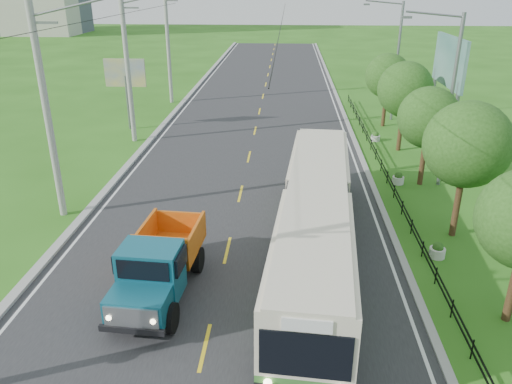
# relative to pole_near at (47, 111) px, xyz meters

# --- Properties ---
(ground) EXTENTS (240.00, 240.00, 0.00)m
(ground) POSITION_rel_pole_near_xyz_m (8.26, -9.00, -5.09)
(ground) COLOR #2A6016
(ground) RESTS_ON ground
(road) EXTENTS (14.00, 120.00, 0.02)m
(road) POSITION_rel_pole_near_xyz_m (8.26, 11.00, -5.08)
(road) COLOR #28282B
(road) RESTS_ON ground
(curb_left) EXTENTS (0.40, 120.00, 0.15)m
(curb_left) POSITION_rel_pole_near_xyz_m (1.06, 11.00, -5.02)
(curb_left) COLOR #9E9E99
(curb_left) RESTS_ON ground
(curb_right) EXTENTS (0.30, 120.00, 0.10)m
(curb_right) POSITION_rel_pole_near_xyz_m (15.41, 11.00, -5.04)
(curb_right) COLOR #9E9E99
(curb_right) RESTS_ON ground
(edge_line_left) EXTENTS (0.12, 120.00, 0.00)m
(edge_line_left) POSITION_rel_pole_near_xyz_m (1.61, 11.00, -5.07)
(edge_line_left) COLOR silver
(edge_line_left) RESTS_ON road
(edge_line_right) EXTENTS (0.12, 120.00, 0.00)m
(edge_line_right) POSITION_rel_pole_near_xyz_m (14.91, 11.00, -5.07)
(edge_line_right) COLOR silver
(edge_line_right) RESTS_ON road
(centre_dash) EXTENTS (0.12, 2.20, 0.00)m
(centre_dash) POSITION_rel_pole_near_xyz_m (8.26, -9.00, -5.07)
(centre_dash) COLOR yellow
(centre_dash) RESTS_ON road
(railing_right) EXTENTS (0.04, 40.00, 0.60)m
(railing_right) POSITION_rel_pole_near_xyz_m (16.26, 5.00, -4.79)
(railing_right) COLOR black
(railing_right) RESTS_ON ground
(pole_near) EXTENTS (3.51, 0.32, 10.00)m
(pole_near) POSITION_rel_pole_near_xyz_m (0.00, 0.00, 0.00)
(pole_near) COLOR gray
(pole_near) RESTS_ON ground
(pole_mid) EXTENTS (3.51, 0.32, 10.00)m
(pole_mid) POSITION_rel_pole_near_xyz_m (0.00, 12.00, 0.00)
(pole_mid) COLOR gray
(pole_mid) RESTS_ON ground
(pole_far) EXTENTS (3.51, 0.32, 10.00)m
(pole_far) POSITION_rel_pole_near_xyz_m (0.00, 24.00, 0.00)
(pole_far) COLOR gray
(pole_far) RESTS_ON ground
(tree_third) EXTENTS (3.60, 3.62, 6.00)m
(tree_third) POSITION_rel_pole_near_xyz_m (18.12, -0.86, -1.11)
(tree_third) COLOR #382314
(tree_third) RESTS_ON ground
(tree_fourth) EXTENTS (3.24, 3.31, 5.40)m
(tree_fourth) POSITION_rel_pole_near_xyz_m (18.12, 5.14, -1.51)
(tree_fourth) COLOR #382314
(tree_fourth) RESTS_ON ground
(tree_fifth) EXTENTS (3.48, 3.52, 5.80)m
(tree_fifth) POSITION_rel_pole_near_xyz_m (18.12, 11.14, -1.24)
(tree_fifth) COLOR #382314
(tree_fifth) RESTS_ON ground
(tree_back) EXTENTS (3.30, 3.36, 5.50)m
(tree_back) POSITION_rel_pole_near_xyz_m (18.12, 17.14, -1.44)
(tree_back) COLOR #382314
(tree_back) RESTS_ON ground
(streetlight_mid) EXTENTS (3.02, 0.20, 9.07)m
(streetlight_mid) POSITION_rel_pole_near_xyz_m (18.90, 5.00, -0.19)
(streetlight_mid) COLOR slate
(streetlight_mid) RESTS_ON ground
(streetlight_far) EXTENTS (3.02, 0.20, 9.07)m
(streetlight_far) POSITION_rel_pole_near_xyz_m (18.90, 19.00, -0.19)
(streetlight_far) COLOR slate
(streetlight_far) RESTS_ON ground
(planter_near) EXTENTS (0.64, 0.64, 0.67)m
(planter_near) POSITION_rel_pole_near_xyz_m (16.86, -3.00, -4.81)
(planter_near) COLOR silver
(planter_near) RESTS_ON ground
(planter_mid) EXTENTS (0.64, 0.64, 0.67)m
(planter_mid) POSITION_rel_pole_near_xyz_m (16.86, 5.00, -4.81)
(planter_mid) COLOR silver
(planter_mid) RESTS_ON ground
(planter_far) EXTENTS (0.64, 0.64, 0.67)m
(planter_far) POSITION_rel_pole_near_xyz_m (16.86, 13.00, -4.81)
(planter_far) COLOR silver
(planter_far) RESTS_ON ground
(billboard_left) EXTENTS (3.00, 0.20, 5.20)m
(billboard_left) POSITION_rel_pole_near_xyz_m (-1.24, 15.00, -1.23)
(billboard_left) COLOR slate
(billboard_left) RESTS_ON ground
(billboard_right) EXTENTS (0.24, 6.00, 7.30)m
(billboard_right) POSITION_rel_pole_near_xyz_m (20.56, 11.00, 0.25)
(billboard_right) COLOR slate
(billboard_right) RESTS_ON ground
(bus) EXTENTS (3.82, 16.12, 3.08)m
(bus) POSITION_rel_pole_near_xyz_m (11.84, -3.43, -3.24)
(bus) COLOR #3C7C31
(bus) RESTS_ON ground
(dump_truck) EXTENTS (2.53, 5.74, 2.36)m
(dump_truck) POSITION_rel_pole_near_xyz_m (6.25, -6.27, -3.76)
(dump_truck) COLOR #115569
(dump_truck) RESTS_ON ground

